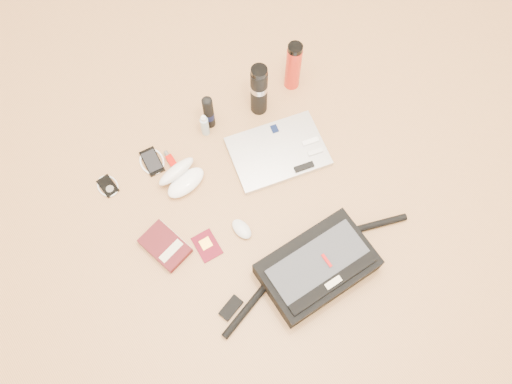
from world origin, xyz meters
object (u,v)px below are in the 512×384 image
laptop (278,152)px  thermos_black (259,90)px  messenger_bag (317,267)px  book (165,246)px  thermos_red (293,66)px

laptop → thermos_black: bearing=89.6°
messenger_bag → laptop: (0.19, 0.47, -0.04)m
book → thermos_red: thermos_red is taller
thermos_black → laptop: bearing=-107.0°
book → thermos_red: size_ratio=0.80×
thermos_red → messenger_bag: bearing=-122.6°
messenger_bag → laptop: bearing=71.6°
messenger_bag → thermos_black: thermos_black is taller
messenger_bag → thermos_black: bearing=73.3°
laptop → thermos_red: size_ratio=1.76×
messenger_bag → thermos_red: (0.45, 0.70, 0.07)m
thermos_red → book: bearing=-161.0°
messenger_bag → book: messenger_bag is taller
messenger_bag → thermos_red: 0.83m
thermos_black → messenger_bag: bearing=-110.8°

